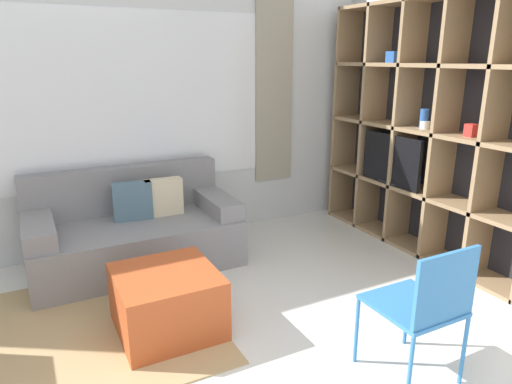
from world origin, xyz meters
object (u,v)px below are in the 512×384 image
(ottoman, at_px, (167,302))
(folding_chair, at_px, (425,302))
(shelving_unit, at_px, (426,131))
(couch_main, at_px, (135,232))

(ottoman, xyz_separation_m, folding_chair, (1.14, -1.17, 0.30))
(shelving_unit, height_order, folding_chair, shelving_unit)
(shelving_unit, distance_m, couch_main, 2.86)
(folding_chair, bearing_deg, ottoman, -45.87)
(shelving_unit, distance_m, ottoman, 2.82)
(shelving_unit, bearing_deg, folding_chair, -135.39)
(shelving_unit, relative_size, folding_chair, 2.76)
(shelving_unit, relative_size, ottoman, 3.54)
(shelving_unit, bearing_deg, ottoman, -173.37)
(couch_main, bearing_deg, shelving_unit, -18.69)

